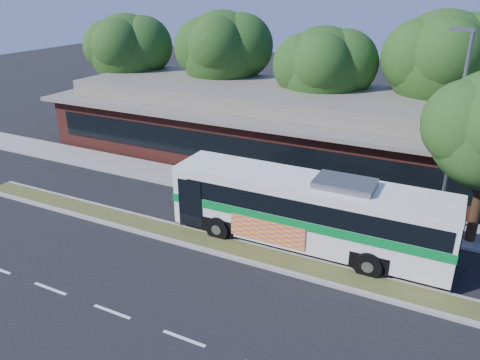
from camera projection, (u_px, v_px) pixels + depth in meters
The scene contains 12 objects.
ground at pixel (189, 246), 20.54m from camera, with size 120.00×120.00×0.00m, color black.
median_strip at pixel (196, 238), 21.00m from camera, with size 26.00×1.10×0.15m, color #3F4C20.
sidewalk at pixel (251, 192), 25.79m from camera, with size 44.00×2.60×0.12m, color gray.
parking_lot at pixel (62, 133), 36.23m from camera, with size 14.00×12.00×0.01m, color black.
plaza_building at pixel (295, 126), 30.42m from camera, with size 33.20×11.20×4.45m.
lamp_post at pixel (454, 132), 19.62m from camera, with size 0.93×0.18×9.07m.
tree_bg_a at pixel (132, 50), 36.78m from camera, with size 6.47×5.80×8.63m.
tree_bg_b at pixel (228, 51), 34.18m from camera, with size 6.69×6.00×9.00m.
tree_bg_c at pixel (329, 68), 30.26m from camera, with size 6.24×5.60×8.26m.
tree_bg_d at pixel (450, 61), 27.86m from camera, with size 6.91×6.20×9.37m.
transit_bus at pixel (309, 207), 19.88m from camera, with size 12.06×2.89×3.38m.
sedan at pixel (151, 141), 31.75m from camera, with size 2.15×5.29×1.54m, color #ACADB4.
Camera 1 is at (10.01, -14.90, 10.63)m, focal length 35.00 mm.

